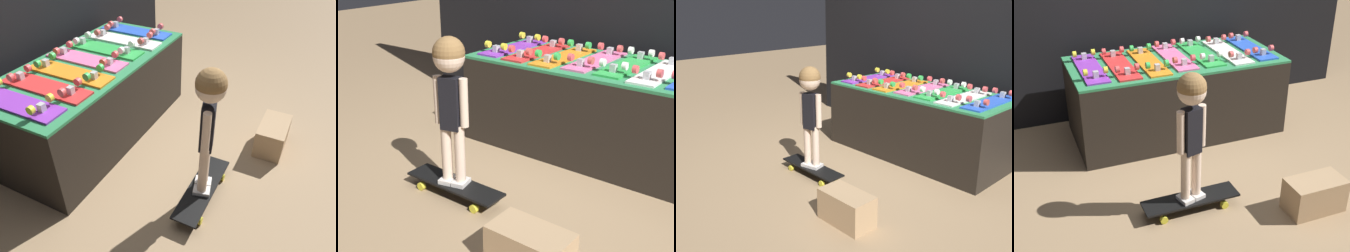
# 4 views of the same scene
# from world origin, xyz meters

# --- Properties ---
(ground_plane) EXTENTS (16.00, 16.00, 0.00)m
(ground_plane) POSITION_xyz_m (0.00, 0.00, 0.00)
(ground_plane) COLOR #9E7F5B
(back_wall) EXTENTS (4.12, 0.10, 2.47)m
(back_wall) POSITION_xyz_m (0.00, 1.05, 1.24)
(back_wall) COLOR black
(back_wall) RESTS_ON ground_plane
(display_rack) EXTENTS (1.79, 0.81, 0.68)m
(display_rack) POSITION_xyz_m (0.00, 0.47, 0.34)
(display_rack) COLOR black
(display_rack) RESTS_ON ground_plane
(skateboard_purple_on_rack) EXTENTS (0.18, 0.69, 0.09)m
(skateboard_purple_on_rack) POSITION_xyz_m (-0.72, 0.48, 0.69)
(skateboard_purple_on_rack) COLOR purple
(skateboard_purple_on_rack) RESTS_ON display_rack
(skateboard_red_on_rack) EXTENTS (0.18, 0.69, 0.09)m
(skateboard_red_on_rack) POSITION_xyz_m (-0.48, 0.46, 0.69)
(skateboard_red_on_rack) COLOR red
(skateboard_red_on_rack) RESTS_ON display_rack
(skateboard_orange_on_rack) EXTENTS (0.18, 0.69, 0.09)m
(skateboard_orange_on_rack) POSITION_xyz_m (-0.24, 0.46, 0.69)
(skateboard_orange_on_rack) COLOR orange
(skateboard_orange_on_rack) RESTS_ON display_rack
(skateboard_pink_on_rack) EXTENTS (0.18, 0.69, 0.09)m
(skateboard_pink_on_rack) POSITION_xyz_m (-0.00, 0.50, 0.69)
(skateboard_pink_on_rack) COLOR pink
(skateboard_pink_on_rack) RESTS_ON display_rack
(skateboard_green_on_rack) EXTENTS (0.18, 0.69, 0.09)m
(skateboard_green_on_rack) POSITION_xyz_m (0.24, 0.50, 0.69)
(skateboard_green_on_rack) COLOR green
(skateboard_green_on_rack) RESTS_ON display_rack
(skateboard_white_on_rack) EXTENTS (0.18, 0.69, 0.09)m
(skateboard_white_on_rack) POSITION_xyz_m (0.48, 0.46, 0.69)
(skateboard_white_on_rack) COLOR white
(skateboard_white_on_rack) RESTS_ON display_rack
(skateboard_blue_on_rack) EXTENTS (0.18, 0.69, 0.09)m
(skateboard_blue_on_rack) POSITION_xyz_m (0.72, 0.48, 0.69)
(skateboard_blue_on_rack) COLOR blue
(skateboard_blue_on_rack) RESTS_ON display_rack
(skateboard_on_floor) EXTENTS (0.67, 0.18, 0.09)m
(skateboard_on_floor) POSITION_xyz_m (-0.32, -0.66, 0.07)
(skateboard_on_floor) COLOR black
(skateboard_on_floor) RESTS_ON ground_plane
(child) EXTENTS (0.21, 0.18, 0.91)m
(child) POSITION_xyz_m (-0.32, -0.66, 0.73)
(child) COLOR silver
(child) RESTS_ON skateboard_on_floor
(storage_box) EXTENTS (0.40, 0.22, 0.24)m
(storage_box) POSITION_xyz_m (0.46, -0.97, 0.12)
(storage_box) COLOR tan
(storage_box) RESTS_ON ground_plane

